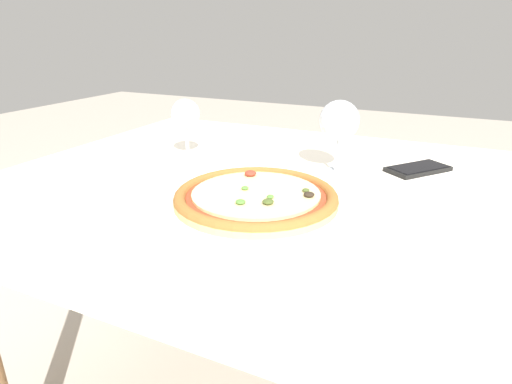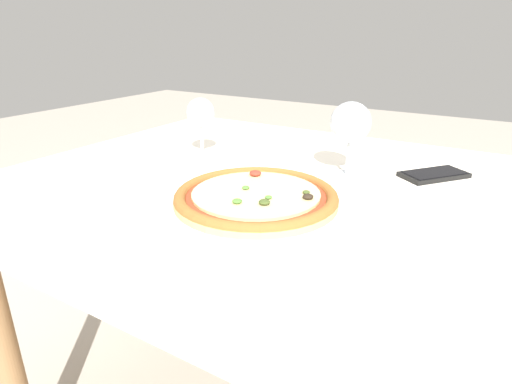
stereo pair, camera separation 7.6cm
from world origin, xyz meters
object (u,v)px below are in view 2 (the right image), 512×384
(wine_glass_far_right, at_px, (201,115))
(cell_phone, at_px, (434,175))
(pizza_plate, at_px, (256,199))
(wine_glass_far_left, at_px, (351,124))
(dining_table, at_px, (314,228))
(fork, at_px, (19,185))

(wine_glass_far_right, relative_size, cell_phone, 0.94)
(pizza_plate, bearing_deg, wine_glass_far_left, 72.87)
(dining_table, relative_size, pizza_plate, 3.98)
(dining_table, xyz_separation_m, pizza_plate, (-0.06, -0.13, 0.10))
(pizza_plate, xyz_separation_m, cell_phone, (0.24, 0.35, -0.01))
(fork, distance_m, wine_glass_far_left, 0.70)
(pizza_plate, bearing_deg, wine_glass_far_right, 143.61)
(pizza_plate, height_order, wine_glass_far_left, wine_glass_far_left)
(wine_glass_far_left, bearing_deg, cell_phone, 28.39)
(wine_glass_far_left, relative_size, cell_phone, 1.04)
(dining_table, distance_m, wine_glass_far_right, 0.40)
(dining_table, height_order, cell_phone, cell_phone)
(dining_table, bearing_deg, wine_glass_far_left, 80.92)
(fork, relative_size, wine_glass_far_right, 1.15)
(pizza_plate, height_order, fork, pizza_plate)
(fork, height_order, cell_phone, cell_phone)
(wine_glass_far_left, xyz_separation_m, wine_glass_far_right, (-0.36, -0.05, -0.01))
(fork, xyz_separation_m, wine_glass_far_right, (0.19, 0.37, 0.10))
(cell_phone, bearing_deg, fork, -145.19)
(pizza_plate, bearing_deg, fork, -161.83)
(fork, height_order, wine_glass_far_left, wine_glass_far_left)
(pizza_plate, bearing_deg, dining_table, 65.96)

